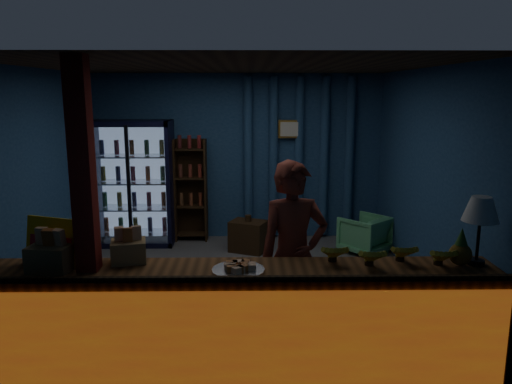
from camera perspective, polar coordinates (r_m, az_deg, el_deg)
The scene contains 18 objects.
ground at distance 6.12m, azimuth -2.80°, elevation -10.93°, with size 4.60×4.60×0.00m, color #515154.
room_walls at distance 5.71m, azimuth -2.95°, elevation 3.79°, with size 4.60×4.60×4.60m.
counter at distance 4.18m, azimuth -3.76°, elevation -14.88°, with size 4.40×0.57×0.99m.
support_post at distance 4.09m, azimuth -18.80°, elevation -3.77°, with size 0.16×0.16×2.60m, color maroon.
beverage_cooler at distance 7.90m, azimuth -13.71°, elevation 0.96°, with size 1.20×0.62×1.90m.
bottle_shelf at distance 7.91m, azimuth -7.43°, elevation 0.19°, with size 0.50×0.28×1.60m.
curtain_folds at distance 7.90m, azimuth 4.92°, elevation 3.95°, with size 1.74×0.14×2.50m.
framed_picture at distance 7.80m, azimuth 3.90°, elevation 7.19°, with size 0.36×0.04×0.28m.
shopkeeper at distance 4.53m, azimuth 4.30°, elevation -7.39°, with size 0.63×0.42×1.74m, color maroon.
green_chair at distance 7.47m, azimuth 12.31°, elevation -4.74°, with size 0.59×0.61×0.55m, color #60C07D.
side_table at distance 7.38m, azimuth -0.89°, elevation -5.05°, with size 0.61×0.53×0.55m.
yellow_sign at distance 4.35m, azimuth -22.32°, elevation -5.25°, with size 0.49×0.26×0.39m.
snack_box_left at distance 4.24m, azimuth -22.36°, elevation -6.74°, with size 0.35×0.30×0.34m.
snack_box_centre at distance 4.25m, azimuth -14.36°, elevation -6.39°, with size 0.32×0.28×0.29m.
pastry_tray at distance 3.93m, azimuth -2.04°, elevation -8.78°, with size 0.42×0.42×0.07m.
banana_bunches at distance 4.19m, azimuth 14.69°, elevation -6.88°, with size 1.09×0.31×0.18m.
table_lamp at distance 4.34m, azimuth 24.29°, elevation -2.09°, with size 0.29×0.29×0.56m.
pineapple at distance 4.33m, azimuth 22.35°, elevation -6.25°, with size 0.18×0.18×0.31m.
Camera 1 is at (0.21, -5.65, 2.33)m, focal length 35.00 mm.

